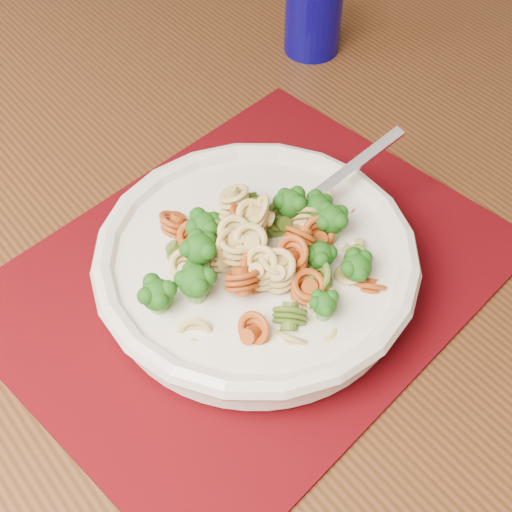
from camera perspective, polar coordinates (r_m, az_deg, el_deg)
name	(u,v)px	position (r m, az deg, el deg)	size (l,w,h in m)	color
dining_table	(147,276)	(0.77, -8.68, -1.61)	(1.74, 1.32, 0.78)	#592E19
placemat	(251,275)	(0.64, -0.39, -1.54)	(0.44, 0.34, 0.00)	#55030E
pasta_bowl	(256,263)	(0.61, 0.00, -0.53)	(0.28, 0.28, 0.05)	white
pasta_broccoli_heap	(256,251)	(0.60, 0.00, 0.37)	(0.24, 0.24, 0.06)	#D4B968
fork	(281,221)	(0.63, 2.05, 2.83)	(0.19, 0.02, 0.01)	silver
tumbler	(313,18)	(0.89, 4.59, 18.46)	(0.07, 0.07, 0.08)	#08045D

